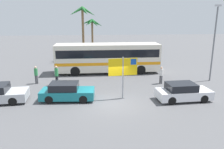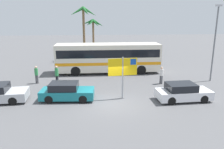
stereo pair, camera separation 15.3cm
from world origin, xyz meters
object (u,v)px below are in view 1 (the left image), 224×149
(bus_front_coach, at_px, (108,57))
(car_teal, at_px, (67,92))
(pedestrian_by_bus, at_px, (57,74))
(pedestrian_near_sign, at_px, (36,73))
(ferry_sign, at_px, (124,69))
(car_white, at_px, (183,92))
(pedestrian_crossing_lot, at_px, (161,74))

(bus_front_coach, distance_m, car_teal, 9.00)
(pedestrian_by_bus, bearing_deg, pedestrian_near_sign, -73.49)
(bus_front_coach, height_order, pedestrian_near_sign, bus_front_coach)
(ferry_sign, bearing_deg, car_teal, 173.50)
(ferry_sign, height_order, pedestrian_near_sign, ferry_sign)
(car_white, xyz_separation_m, pedestrian_by_bus, (-9.90, 4.67, 0.43))
(car_white, height_order, pedestrian_crossing_lot, pedestrian_crossing_lot)
(pedestrian_near_sign, bearing_deg, ferry_sign, 83.65)
(ferry_sign, bearing_deg, pedestrian_by_bus, 139.09)
(bus_front_coach, distance_m, pedestrian_crossing_lot, 6.67)
(car_teal, bearing_deg, car_white, -2.12)
(ferry_sign, height_order, pedestrian_by_bus, ferry_sign)
(car_teal, bearing_deg, bus_front_coach, 69.43)
(pedestrian_by_bus, bearing_deg, car_white, 100.04)
(car_teal, relative_size, pedestrian_near_sign, 2.45)
(pedestrian_near_sign, bearing_deg, pedestrian_crossing_lot, 109.25)
(ferry_sign, relative_size, car_white, 0.79)
(car_teal, distance_m, pedestrian_by_bus, 4.04)
(car_teal, bearing_deg, ferry_sign, 3.32)
(bus_front_coach, xyz_separation_m, car_teal, (-3.65, -8.15, -1.15))
(car_teal, bearing_deg, pedestrian_near_sign, 129.55)
(bus_front_coach, height_order, pedestrian_crossing_lot, bus_front_coach)
(pedestrian_crossing_lot, bearing_deg, car_white, -120.01)
(pedestrian_crossing_lot, xyz_separation_m, pedestrian_near_sign, (-11.51, 1.07, 0.02))
(ferry_sign, relative_size, pedestrian_crossing_lot, 1.98)
(car_white, height_order, pedestrian_by_bus, pedestrian_by_bus)
(ferry_sign, relative_size, pedestrian_by_bus, 1.78)
(car_teal, distance_m, pedestrian_near_sign, 5.54)
(car_white, bearing_deg, pedestrian_crossing_lot, 91.68)
(pedestrian_near_sign, bearing_deg, bus_front_coach, 142.58)
(pedestrian_by_bus, bearing_deg, bus_front_coach, 166.62)
(car_white, bearing_deg, ferry_sign, 166.06)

